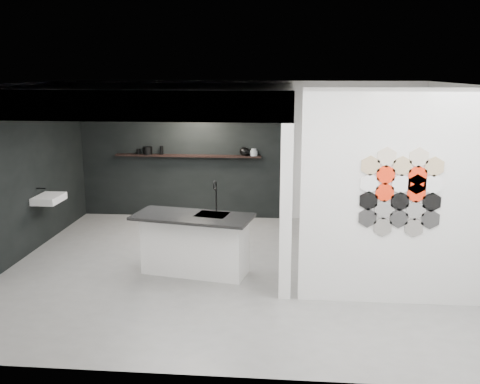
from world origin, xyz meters
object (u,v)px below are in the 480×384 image
glass_vase (254,152)px  bottle_dark (162,150)px  wall_basin (49,199)px  stockpot (148,150)px  kitchen_island (195,243)px  partition_panel (397,199)px  glass_bowl (254,153)px  utensil_cup (138,152)px  kettle (245,151)px

glass_vase → bottle_dark: (-1.89, 0.00, 0.01)m
wall_basin → glass_vase: size_ratio=4.13×
stockpot → glass_vase: bearing=0.0°
kitchen_island → stockpot: stockpot is taller
glass_vase → kitchen_island: bearing=-102.4°
wall_basin → glass_vase: (3.39, 2.07, 0.54)m
partition_panel → glass_bowl: bearing=118.2°
wall_basin → utensil_cup: size_ratio=5.73×
partition_panel → glass_bowl: size_ratio=18.94×
kitchen_island → glass_bowl: size_ratio=12.56×
kitchen_island → kettle: kettle is taller
kettle → glass_vase: (0.19, 0.00, -0.01)m
glass_vase → bottle_dark: bottle_dark is taller
kettle → utensil_cup: bearing=-172.6°
glass_bowl → utensil_cup: same height
stockpot → wall_basin: bearing=-120.3°
kettle → glass_bowl: kettle is taller
kitchen_island → glass_bowl: 3.29m
kitchen_island → stockpot: (-1.50, 3.10, 0.92)m
wall_basin → kettle: (3.20, 2.07, 0.56)m
kettle → kitchen_island: bearing=-91.7°
kettle → glass_vase: size_ratio=1.40×
wall_basin → utensil_cup: (1.02, 2.07, 0.52)m
utensil_cup → kettle: bearing=0.0°
glass_bowl → utensil_cup: 2.37m
glass_vase → stockpot: bearing=180.0°
wall_basin → kettle: bearing=32.8°
kettle → glass_vase: kettle is taller
bottle_dark → kettle: bearing=0.0°
utensil_cup → partition_panel: bearing=-41.0°
partition_panel → bottle_dark: bearing=135.7°
partition_panel → wall_basin: size_ratio=4.67×
kitchen_island → kettle: size_ratio=9.10×
stockpot → glass_vase: stockpot is taller
kettle → glass_bowl: size_ratio=1.38×
wall_basin → stockpot: stockpot is taller
stockpot → glass_vase: 2.18m
wall_basin → glass_bowl: 4.00m
bottle_dark → utensil_cup: (-0.48, 0.00, -0.04)m
glass_vase → utensil_cup: (-2.37, 0.00, -0.02)m
utensil_cup → glass_vase: bearing=0.0°
kettle → stockpot: bearing=-172.6°
kettle → bottle_dark: (-1.70, 0.00, 0.00)m
wall_basin → stockpot: bearing=59.7°
partition_panel → bottle_dark: partition_panel is taller
wall_basin → stockpot: size_ratio=3.15×
glass_bowl → bottle_dark: size_ratio=0.84×
glass_vase → utensil_cup: size_ratio=1.39×
wall_basin → stockpot: 2.45m
bottle_dark → utensil_cup: bottle_dark is taller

